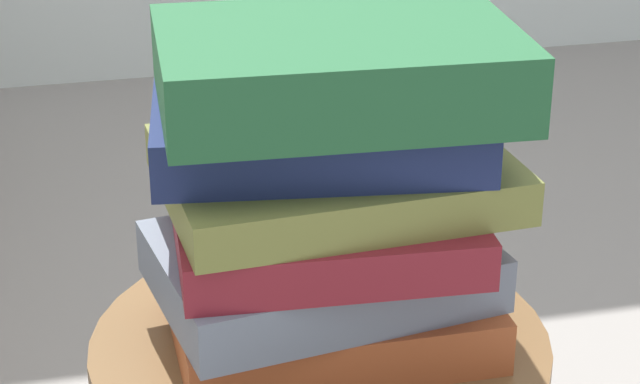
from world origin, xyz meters
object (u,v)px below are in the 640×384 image
at_px(book_maroon, 326,226).
at_px(book_olive, 333,173).
at_px(book_rust, 329,311).
at_px(book_slate, 323,267).
at_px(book_navy, 321,125).
at_px(book_forest, 338,68).

relative_size(book_maroon, book_olive, 0.88).
xyz_separation_m(book_maroon, book_olive, (0.01, 0.02, 0.04)).
height_order(book_rust, book_slate, book_slate).
relative_size(book_slate, book_olive, 0.98).
bearing_deg(book_olive, book_slate, -140.57).
xyz_separation_m(book_rust, book_navy, (-0.00, 0.01, 0.16)).
bearing_deg(book_navy, book_slate, -86.42).
bearing_deg(book_forest, book_olive, 92.61).
relative_size(book_navy, book_forest, 0.95).
height_order(book_slate, book_navy, book_navy).
distance_m(book_olive, book_navy, 0.04).
distance_m(book_slate, book_maroon, 0.04).
bearing_deg(book_forest, book_maroon, -151.59).
relative_size(book_olive, book_forest, 0.99).
bearing_deg(book_navy, book_olive, -17.00).
relative_size(book_maroon, book_navy, 0.92).
relative_size(book_rust, book_olive, 0.97).
xyz_separation_m(book_olive, book_forest, (-0.00, -0.01, 0.09)).
bearing_deg(book_navy, book_maroon, -85.34).
height_order(book_maroon, book_navy, book_navy).
height_order(book_slate, book_forest, book_forest).
height_order(book_rust, book_maroon, book_maroon).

